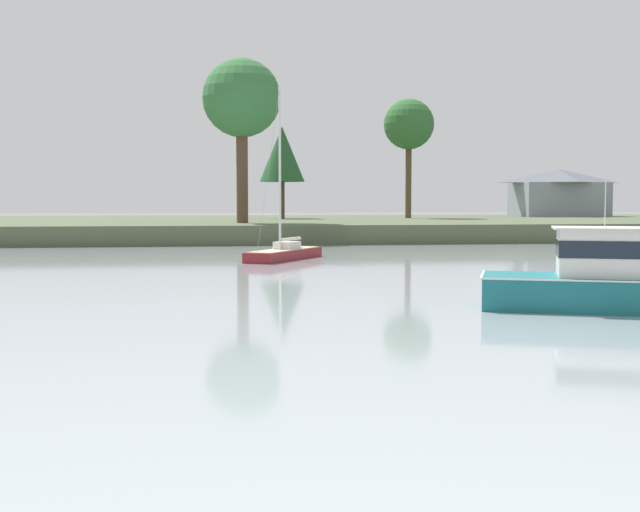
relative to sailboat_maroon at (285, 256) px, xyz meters
name	(u,v)px	position (x,y,z in m)	size (l,w,h in m)	color
far_shore_bank	(300,226)	(4.99, 35.90, 0.53)	(191.93, 42.98, 1.51)	#4C563D
sailboat_maroon	(285,256)	(0.00, 0.00, 0.00)	(5.06, 6.87, 10.14)	maroon
cruiser_teal	(621,291)	(8.20, -22.97, 0.40)	(8.27, 5.21, 4.94)	#196B70
shore_tree_inland_a	(282,154)	(3.37, 37.45, 7.86)	(4.62, 4.62, 9.44)	brown
shore_tree_inland_c	(409,125)	(16.78, 37.86, 11.02)	(5.29, 5.29, 12.51)	brown
shore_tree_left_mid	(242,100)	(-1.42, 21.68, 11.41)	(6.46, 6.46, 13.52)	brown
cottage_hillside	(559,192)	(36.47, 44.41, 4.12)	(10.82, 7.12, 5.49)	gray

